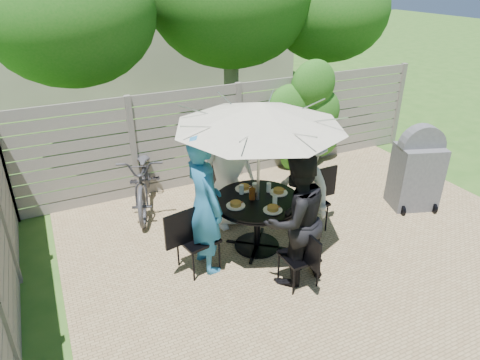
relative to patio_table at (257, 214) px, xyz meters
name	(u,v)px	position (x,y,z in m)	size (l,w,h in m)	color
backyard_envelope	(140,7)	(0.90, 9.62, 2.05)	(60.00, 60.00, 5.00)	#2C551A
patio_table	(257,214)	(0.00, 0.00, 0.00)	(1.35, 1.35, 0.81)	black
umbrella	(259,114)	(0.00, 0.00, 1.48)	(2.50, 2.50, 2.20)	silver
chair_back	(224,204)	(-0.10, 0.96, -0.31)	(0.43, 0.62, 0.84)	black
person_back	(228,170)	(-0.09, 0.83, 0.36)	(0.90, 0.58, 1.84)	white
chair_left	(197,251)	(-0.96, -0.10, -0.27)	(0.74, 0.55, 0.98)	black
person_left	(205,205)	(-0.83, -0.09, 0.41)	(0.71, 0.46, 1.94)	#246B9C
chair_front	(299,267)	(0.10, -0.96, -0.30)	(0.43, 0.63, 0.87)	black
person_front	(295,220)	(0.09, -0.83, 0.34)	(0.88, 0.69, 1.81)	black
chair_right	(309,212)	(0.96, 0.10, -0.26)	(0.73, 0.49, 1.00)	black
person_right	(304,185)	(0.83, 0.09, 0.24)	(1.04, 0.60, 1.60)	#A6A7A3
plate_back	(244,188)	(-0.04, 0.36, 0.27)	(0.26, 0.26, 0.06)	white
plate_left	(236,205)	(-0.36, -0.04, 0.27)	(0.26, 0.26, 0.06)	white
plate_front	(273,209)	(0.04, -0.36, 0.27)	(0.26, 0.26, 0.06)	white
plate_right	(279,191)	(0.36, 0.04, 0.27)	(0.26, 0.26, 0.06)	white
glass_back	(242,189)	(-0.13, 0.25, 0.31)	(0.07, 0.07, 0.14)	silver
glass_front	(275,201)	(0.13, -0.25, 0.31)	(0.07, 0.07, 0.14)	silver
glass_right	(269,187)	(0.25, 0.13, 0.31)	(0.07, 0.07, 0.14)	silver
syrup_jug	(252,194)	(-0.06, 0.04, 0.32)	(0.09, 0.09, 0.16)	#59280C
coffee_cup	(255,188)	(0.08, 0.23, 0.30)	(0.08, 0.08, 0.12)	#C6B293
bicycle	(145,178)	(-1.13, 1.93, -0.03)	(0.70, 2.01, 1.06)	#333338
bbq_grill	(417,171)	(2.96, -0.07, 0.11)	(0.86, 0.76, 1.47)	#5C5C61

